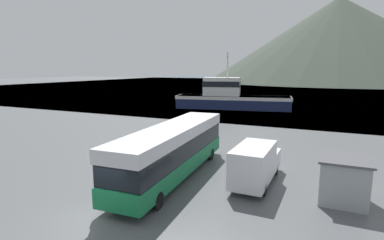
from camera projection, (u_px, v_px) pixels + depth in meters
name	position (u px, v px, depth m)	size (l,w,h in m)	color
ground_plane	(107.00, 218.00, 14.16)	(400.00, 400.00, 0.00)	#515456
water_surface	(306.00, 83.00, 145.31)	(240.00, 240.00, 0.00)	#3D5160
hill_backdrop	(337.00, 40.00, 166.92)	(143.57, 143.57, 46.07)	#3D473D
tour_bus	(173.00, 149.00, 19.24)	(3.26, 12.88, 3.35)	#146B3D
delivery_van	(256.00, 163.00, 18.20)	(2.07, 6.02, 2.48)	silver
fishing_boat	(230.00, 97.00, 52.58)	(20.24, 8.18, 9.72)	#19234C
storage_bin	(157.00, 150.00, 24.04)	(1.20, 1.31, 1.05)	green
dock_kiosk	(343.00, 180.00, 15.67)	(2.52, 2.51, 2.39)	#93999E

